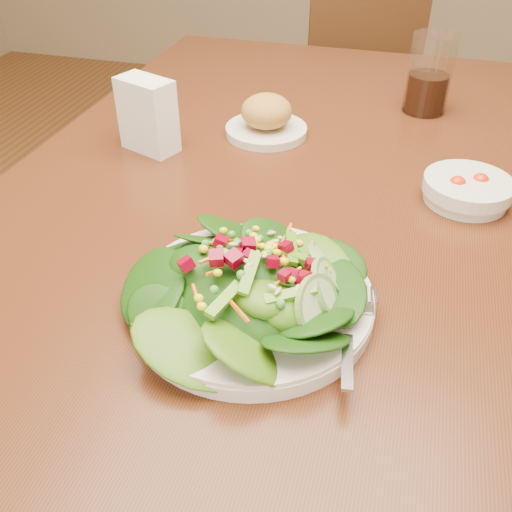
% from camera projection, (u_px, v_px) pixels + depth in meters
% --- Properties ---
extents(ground_plane, '(5.00, 5.00, 0.00)m').
position_uv_depth(ground_plane, '(272.00, 431.00, 1.45)').
color(ground_plane, '#965827').
extents(dining_table, '(0.90, 1.40, 0.75)m').
position_uv_depth(dining_table, '(278.00, 216.00, 1.06)').
color(dining_table, '#4C2411').
rests_on(dining_table, ground_plane).
extents(chair_far, '(0.48, 0.48, 0.84)m').
position_uv_depth(chair_far, '(353.00, 99.00, 2.05)').
color(chair_far, '#432413').
rests_on(chair_far, ground_plane).
extents(salad_plate, '(0.30, 0.30, 0.09)m').
position_uv_depth(salad_plate, '(260.00, 288.00, 0.68)').
color(salad_plate, silver).
rests_on(salad_plate, dining_table).
extents(bread_plate, '(0.16, 0.16, 0.08)m').
position_uv_depth(bread_plate, '(266.00, 119.00, 1.08)').
color(bread_plate, silver).
rests_on(bread_plate, dining_table).
extents(tomato_bowl, '(0.14, 0.14, 0.05)m').
position_uv_depth(tomato_bowl, '(467.00, 190.00, 0.89)').
color(tomato_bowl, silver).
rests_on(tomato_bowl, dining_table).
extents(drinking_glass, '(0.09, 0.09, 0.16)m').
position_uv_depth(drinking_glass, '(429.00, 80.00, 1.15)').
color(drinking_glass, silver).
rests_on(drinking_glass, dining_table).
extents(napkin_holder, '(0.11, 0.09, 0.13)m').
position_uv_depth(napkin_holder, '(147.00, 113.00, 1.01)').
color(napkin_holder, white).
rests_on(napkin_holder, dining_table).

